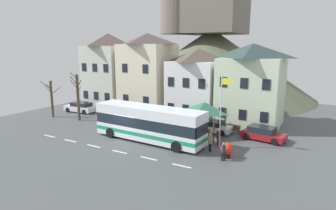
# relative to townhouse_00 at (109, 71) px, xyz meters

# --- Properties ---
(ground_plane) EXTENTS (40.00, 60.00, 0.07)m
(ground_plane) POSITION_rel_townhouse_00_xyz_m (11.70, -12.01, -5.43)
(ground_plane) COLOR #4B4F51
(townhouse_00) EXTENTS (6.01, 6.08, 10.80)m
(townhouse_00) POSITION_rel_townhouse_00_xyz_m (0.00, 0.00, 0.00)
(townhouse_00) COLOR beige
(townhouse_00) RESTS_ON ground_plane
(townhouse_01) EXTENTS (6.39, 5.97, 10.67)m
(townhouse_01) POSITION_rel_townhouse_00_xyz_m (6.81, -0.05, -0.07)
(townhouse_01) COLOR beige
(townhouse_01) RESTS_ON ground_plane
(townhouse_02) EXTENTS (5.91, 7.06, 8.69)m
(townhouse_02) POSITION_rel_townhouse_00_xyz_m (13.99, 0.49, -1.05)
(townhouse_02) COLOR white
(townhouse_02) RESTS_ON ground_plane
(townhouse_03) EXTENTS (6.64, 6.27, 9.28)m
(townhouse_03) POSITION_rel_townhouse_00_xyz_m (20.70, 0.10, -0.76)
(townhouse_03) COLOR beige
(townhouse_03) RESTS_ON ground_plane
(hilltop_castle) EXTENTS (36.24, 36.24, 21.25)m
(hilltop_castle) POSITION_rel_townhouse_00_xyz_m (9.11, 16.90, 1.31)
(hilltop_castle) COLOR #5B6049
(hilltop_castle) RESTS_ON ground_plane
(transit_bus) EXTENTS (11.37, 3.14, 3.34)m
(transit_bus) POSITION_rel_townhouse_00_xyz_m (13.76, -10.51, -3.71)
(transit_bus) COLOR white
(transit_bus) RESTS_ON ground_plane
(bus_shelter) EXTENTS (3.60, 3.60, 3.48)m
(bus_shelter) POSITION_rel_townhouse_00_xyz_m (17.72, -6.31, -2.48)
(bus_shelter) COLOR #473D33
(bus_shelter) RESTS_ON ground_plane
(parked_car_00) EXTENTS (4.26, 2.47, 1.33)m
(parked_car_00) POSITION_rel_townhouse_00_xyz_m (23.25, -4.82, -4.75)
(parked_car_00) COLOR maroon
(parked_car_00) RESTS_ON ground_plane
(parked_car_01) EXTENTS (4.18, 2.10, 1.32)m
(parked_car_01) POSITION_rel_townhouse_00_xyz_m (6.27, -5.33, -4.76)
(parked_car_01) COLOR black
(parked_car_01) RESTS_ON ground_plane
(parked_car_02) EXTENTS (4.53, 2.13, 1.38)m
(parked_car_02) POSITION_rel_townhouse_00_xyz_m (-1.31, -4.81, -4.72)
(parked_car_02) COLOR white
(parked_car_02) RESTS_ON ground_plane
(parked_car_03) EXTENTS (3.93, 2.01, 1.23)m
(parked_car_03) POSITION_rel_townhouse_00_xyz_m (18.04, -4.73, -4.79)
(parked_car_03) COLOR silver
(parked_car_03) RESTS_ON ground_plane
(pedestrian_00) EXTENTS (0.35, 0.35, 1.65)m
(pedestrian_00) POSITION_rel_townhouse_00_xyz_m (19.95, -10.34, -4.43)
(pedestrian_00) COLOR black
(pedestrian_00) RESTS_ON ground_plane
(pedestrian_01) EXTENTS (0.30, 0.29, 1.45)m
(pedestrian_01) POSITION_rel_townhouse_00_xyz_m (18.91, -8.14, -4.62)
(pedestrian_01) COLOR #2D2D38
(pedestrian_01) RESTS_ON ground_plane
(pedestrian_02) EXTENTS (0.31, 0.30, 1.50)m
(pedestrian_02) POSITION_rel_townhouse_00_xyz_m (21.61, -11.75, -4.56)
(pedestrian_02) COLOR black
(pedestrian_02) RESTS_ON ground_plane
(pedestrian_03) EXTENTS (0.36, 0.36, 1.55)m
(pedestrian_03) POSITION_rel_townhouse_00_xyz_m (19.99, -8.45, -4.57)
(pedestrian_03) COLOR #38332D
(pedestrian_03) RESTS_ON ground_plane
(public_bench) EXTENTS (1.72, 0.48, 0.87)m
(public_bench) POSITION_rel_townhouse_00_xyz_m (19.92, -4.02, -4.92)
(public_bench) COLOR #473828
(public_bench) RESTS_ON ground_plane
(flagpole) EXTENTS (0.95, 0.10, 6.33)m
(flagpole) POSITION_rel_townhouse_00_xyz_m (20.33, -8.80, -1.69)
(flagpole) COLOR silver
(flagpole) RESTS_ON ground_plane
(harbour_buoy) EXTENTS (1.03, 1.03, 1.28)m
(harbour_buoy) POSITION_rel_townhouse_00_xyz_m (21.64, -10.97, -4.69)
(harbour_buoy) COLOR black
(harbour_buoy) RESTS_ON ground_plane
(bare_tree_00) EXTENTS (1.31, 2.18, 4.71)m
(bare_tree_00) POSITION_rel_townhouse_00_xyz_m (-2.29, -8.60, -2.93)
(bare_tree_00) COLOR brown
(bare_tree_00) RESTS_ON ground_plane
(bare_tree_01) EXTENTS (1.80, 0.97, 5.92)m
(bare_tree_01) POSITION_rel_townhouse_00_xyz_m (1.93, -8.13, -2.45)
(bare_tree_01) COLOR brown
(bare_tree_01) RESTS_ON ground_plane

